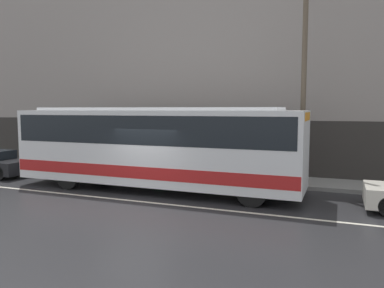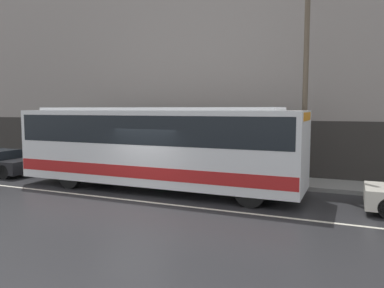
% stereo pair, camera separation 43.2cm
% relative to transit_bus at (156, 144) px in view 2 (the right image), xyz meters
% --- Properties ---
extents(ground_plane, '(60.00, 60.00, 0.00)m').
position_rel_transit_bus_xyz_m(ground_plane, '(0.25, -1.89, -1.85)').
color(ground_plane, '#262628').
extents(sidewalk, '(60.00, 2.23, 0.16)m').
position_rel_transit_bus_xyz_m(sidewalk, '(0.25, 3.23, -1.77)').
color(sidewalk, gray).
rests_on(sidewalk, ground_plane).
extents(building_facade, '(60.00, 0.35, 10.77)m').
position_rel_transit_bus_xyz_m(building_facade, '(0.25, 4.48, 3.34)').
color(building_facade, gray).
rests_on(building_facade, ground_plane).
extents(lane_stripe, '(54.00, 0.14, 0.01)m').
position_rel_transit_bus_xyz_m(lane_stripe, '(0.25, -1.89, -1.85)').
color(lane_stripe, beige).
rests_on(lane_stripe, ground_plane).
extents(transit_bus, '(11.51, 2.61, 3.28)m').
position_rel_transit_bus_xyz_m(transit_bus, '(0.00, 0.00, 0.00)').
color(transit_bus, white).
rests_on(transit_bus, ground_plane).
extents(utility_pole_near, '(0.21, 0.21, 8.43)m').
position_rel_transit_bus_xyz_m(utility_pole_near, '(5.36, 2.60, 2.53)').
color(utility_pole_near, brown).
rests_on(utility_pole_near, sidewalk).
extents(pedestrian_waiting, '(0.36, 0.36, 1.61)m').
position_rel_transit_bus_xyz_m(pedestrian_waiting, '(-1.76, 3.85, -0.94)').
color(pedestrian_waiting, '#1E5933').
rests_on(pedestrian_waiting, sidewalk).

